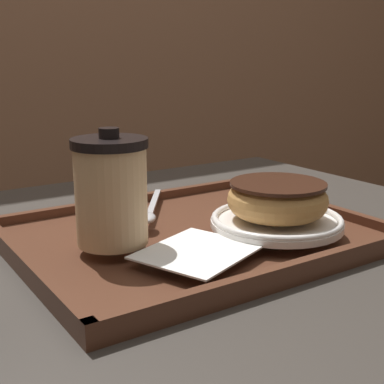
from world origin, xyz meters
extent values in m
cube|color=#38332D|center=(0.00, 0.00, 0.72)|extent=(0.88, 0.78, 0.03)
cube|color=#512D1E|center=(-0.01, -0.01, 0.74)|extent=(0.42, 0.34, 0.01)
cube|color=#512D1E|center=(-0.01, -0.17, 0.75)|extent=(0.42, 0.01, 0.01)
cube|color=#512D1E|center=(-0.01, 0.15, 0.75)|extent=(0.42, 0.01, 0.01)
cube|color=#512D1E|center=(-0.21, -0.01, 0.75)|extent=(0.01, 0.34, 0.01)
cube|color=#512D1E|center=(0.20, -0.01, 0.75)|extent=(0.01, 0.34, 0.01)
cube|color=white|center=(-0.06, -0.09, 0.76)|extent=(0.15, 0.14, 0.00)
cylinder|color=#E0B784|center=(-0.12, -0.02, 0.81)|extent=(0.08, 0.08, 0.11)
cylinder|color=black|center=(-0.12, -0.02, 0.86)|extent=(0.08, 0.08, 0.01)
cylinder|color=black|center=(-0.12, -0.02, 0.88)|extent=(0.02, 0.02, 0.01)
cylinder|color=white|center=(0.07, -0.07, 0.76)|extent=(0.16, 0.16, 0.01)
torus|color=white|center=(0.07, -0.07, 0.76)|extent=(0.16, 0.16, 0.01)
torus|color=tan|center=(0.07, -0.07, 0.79)|extent=(0.12, 0.12, 0.04)
cylinder|color=#381E14|center=(0.07, -0.07, 0.81)|extent=(0.11, 0.11, 0.00)
ellipsoid|color=silver|center=(-0.05, 0.03, 0.76)|extent=(0.04, 0.04, 0.01)
cube|color=silver|center=(0.00, 0.09, 0.76)|extent=(0.08, 0.11, 0.00)
camera|label=1|loc=(-0.35, -0.53, 0.95)|focal=50.00mm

